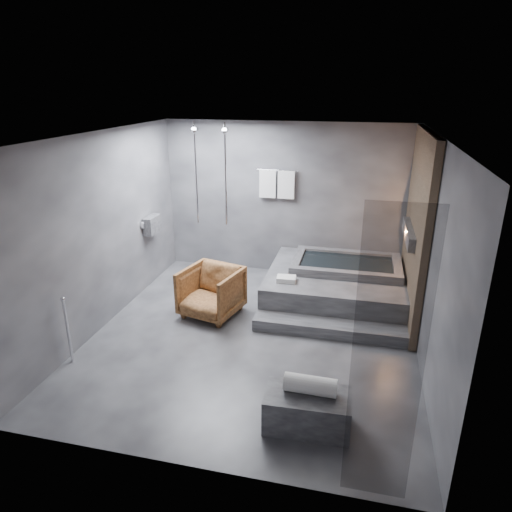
# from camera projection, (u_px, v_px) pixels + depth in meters

# --- Properties ---
(room) EXTENTS (5.00, 5.04, 2.82)m
(room) POSITION_uv_depth(u_px,v_px,m) (286.00, 216.00, 6.12)
(room) COLOR #2D2D30
(room) RESTS_ON ground
(tub_deck) EXTENTS (2.20, 2.00, 0.50)m
(tub_deck) POSITION_uv_depth(u_px,v_px,m) (335.00, 285.00, 7.60)
(tub_deck) COLOR #323235
(tub_deck) RESTS_ON ground
(tub_step) EXTENTS (2.20, 0.36, 0.18)m
(tub_step) POSITION_uv_depth(u_px,v_px,m) (329.00, 328.00, 6.58)
(tub_step) COLOR #323235
(tub_step) RESTS_ON ground
(concrete_bench) EXTENTS (0.91, 0.52, 0.40)m
(concrete_bench) POSITION_uv_depth(u_px,v_px,m) (307.00, 410.00, 4.76)
(concrete_bench) COLOR #2D2D30
(concrete_bench) RESTS_ON ground
(driftwood_chair) EXTENTS (1.00, 1.02, 0.77)m
(driftwood_chair) POSITION_uv_depth(u_px,v_px,m) (211.00, 292.00, 7.05)
(driftwood_chair) COLOR #492812
(driftwood_chair) RESTS_ON ground
(rolled_towel) EXTENTS (0.55, 0.21, 0.20)m
(rolled_towel) POSITION_uv_depth(u_px,v_px,m) (310.00, 385.00, 4.68)
(rolled_towel) COLOR white
(rolled_towel) RESTS_ON concrete_bench
(deck_towel) EXTENTS (0.31, 0.24, 0.08)m
(deck_towel) POSITION_uv_depth(u_px,v_px,m) (286.00, 279.00, 7.13)
(deck_towel) COLOR silver
(deck_towel) RESTS_ON tub_deck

